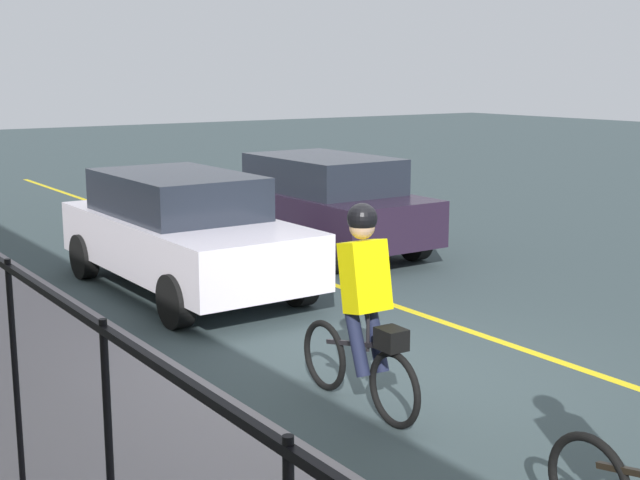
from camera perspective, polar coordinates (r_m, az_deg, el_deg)
ground_plane at (r=8.56m, az=5.44°, el=-8.92°), size 80.00×80.00×0.00m
lane_line_centre at (r=9.61m, az=12.82°, el=-6.87°), size 36.00×0.12×0.01m
sidewalk at (r=7.00m, az=-17.06°, el=-13.39°), size 40.00×3.20×0.15m
cyclist_lead at (r=7.45m, az=2.86°, el=-4.56°), size 1.71×0.37×1.83m
patrol_sedan at (r=14.18m, az=-0.14°, el=2.53°), size 4.40×1.92×1.58m
parked_sedan_rear at (r=11.74m, az=-9.03°, el=0.63°), size 4.41×1.93×1.58m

